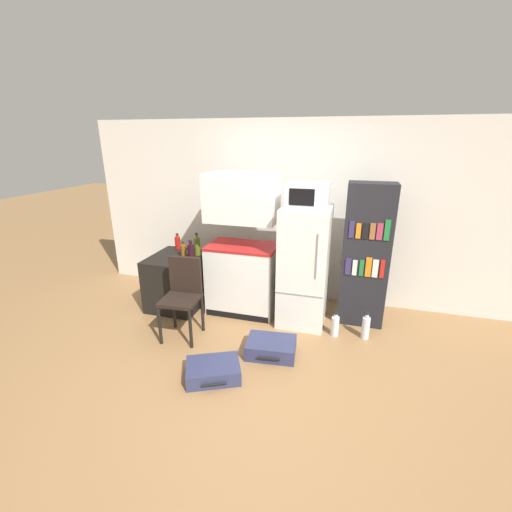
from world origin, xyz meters
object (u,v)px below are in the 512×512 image
(microwave, at_px, (308,195))
(suitcase_large_flat, at_px, (271,347))
(kitchen_hutch, at_px, (243,251))
(refrigerator, at_px, (304,266))
(bottle_olive_oil, at_px, (197,246))
(suitcase_small_flat, at_px, (213,371))
(side_table, at_px, (178,281))
(chair, at_px, (183,290))
(bottle_amber_beer, at_px, (183,250))
(water_bottle_front, at_px, (366,327))
(bottle_wine_dark, at_px, (191,251))
(bookshelf, at_px, (366,256))
(bottle_ketchup_red, at_px, (178,242))
(water_bottle_middle, at_px, (335,325))

(microwave, distance_m, suitcase_large_flat, 1.73)
(kitchen_hutch, height_order, microwave, kitchen_hutch)
(refrigerator, bearing_deg, bottle_olive_oil, 177.05)
(bottle_olive_oil, xyz_separation_m, suitcase_small_flat, (0.80, -1.43, -0.76))
(side_table, bearing_deg, chair, -56.35)
(bottle_amber_beer, distance_m, water_bottle_front, 2.46)
(side_table, relative_size, chair, 0.83)
(kitchen_hutch, height_order, refrigerator, kitchen_hutch)
(bottle_wine_dark, distance_m, suitcase_small_flat, 1.64)
(bookshelf, height_order, bottle_wine_dark, bookshelf)
(microwave, height_order, bottle_olive_oil, microwave)
(bottle_amber_beer, xyz_separation_m, water_bottle_front, (2.36, -0.19, -0.65))
(bookshelf, xyz_separation_m, bottle_ketchup_red, (-2.53, 0.09, -0.06))
(suitcase_large_flat, bearing_deg, microwave, 70.74)
(refrigerator, xyz_separation_m, suitcase_large_flat, (-0.20, -0.84, -0.64))
(microwave, bearing_deg, side_table, -178.03)
(refrigerator, height_order, bottle_ketchup_red, refrigerator)
(water_bottle_front, bearing_deg, refrigerator, 163.04)
(water_bottle_front, distance_m, water_bottle_middle, 0.34)
(refrigerator, distance_m, bottle_olive_oil, 1.45)
(microwave, height_order, water_bottle_front, microwave)
(chair, distance_m, water_bottle_middle, 1.81)
(bottle_olive_oil, height_order, chair, bottle_olive_oil)
(side_table, distance_m, refrigerator, 1.74)
(microwave, xyz_separation_m, bottle_amber_beer, (-1.59, -0.04, -0.79))
(suitcase_large_flat, bearing_deg, bottle_amber_beer, 144.55)
(microwave, height_order, bottle_wine_dark, microwave)
(microwave, height_order, bottle_amber_beer, microwave)
(suitcase_small_flat, bearing_deg, bookshelf, 23.19)
(bottle_ketchup_red, xyz_separation_m, water_bottle_middle, (2.26, -0.52, -0.67))
(bottle_amber_beer, height_order, suitcase_large_flat, bottle_amber_beer)
(refrigerator, height_order, bottle_wine_dark, refrigerator)
(water_bottle_middle, bearing_deg, water_bottle_front, 5.63)
(suitcase_large_flat, bearing_deg, bottle_olive_oil, 138.09)
(bottle_amber_beer, bearing_deg, suitcase_large_flat, -29.68)
(suitcase_small_flat, xyz_separation_m, water_bottle_middle, (1.08, 1.09, 0.05))
(side_table, height_order, refrigerator, refrigerator)
(bookshelf, relative_size, bottle_amber_beer, 8.64)
(refrigerator, bearing_deg, suitcase_small_flat, -115.61)
(bottle_wine_dark, relative_size, bottle_ketchup_red, 1.24)
(bottle_wine_dark, bearing_deg, suitcase_small_flat, -57.26)
(suitcase_small_flat, bearing_deg, water_bottle_front, 13.08)
(bottle_amber_beer, distance_m, water_bottle_middle, 2.14)
(bottle_ketchup_red, relative_size, suitcase_small_flat, 0.35)
(bookshelf, xyz_separation_m, water_bottle_middle, (-0.27, -0.43, -0.74))
(kitchen_hutch, distance_m, bottle_amber_beer, 0.80)
(side_table, distance_m, microwave, 2.10)
(chair, bearing_deg, water_bottle_front, 9.20)
(bottle_amber_beer, height_order, suitcase_small_flat, bottle_amber_beer)
(kitchen_hutch, relative_size, refrigerator, 1.24)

